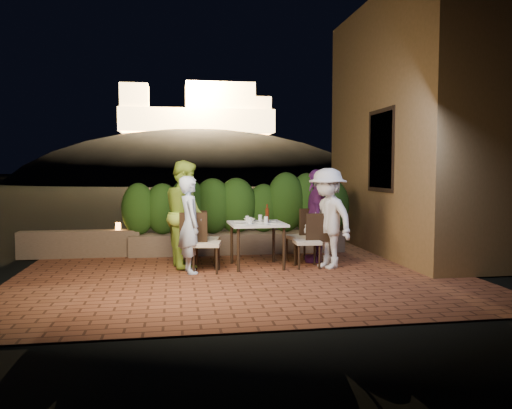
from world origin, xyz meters
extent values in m
plane|color=black|center=(0.00, 0.00, -0.02)|extent=(400.00, 400.00, 0.00)
cube|color=brown|center=(0.00, 0.50, -0.07)|extent=(7.00, 6.00, 0.15)
cube|color=olive|center=(3.60, 2.00, 2.50)|extent=(1.60, 5.00, 5.00)
cube|color=black|center=(2.82, 1.50, 2.00)|extent=(0.08, 1.00, 1.40)
cube|color=black|center=(2.81, 1.50, 2.00)|extent=(0.06, 1.15, 1.55)
cube|color=brown|center=(0.20, 2.30, 0.20)|extent=(4.20, 0.55, 0.40)
cube|color=brown|center=(-2.80, 2.30, 0.25)|extent=(2.20, 0.30, 0.50)
ellipsoid|color=black|center=(2.00, 60.00, -4.00)|extent=(52.00, 40.00, 22.00)
cylinder|color=white|center=(0.03, 0.62, 0.76)|extent=(0.22, 0.22, 0.01)
cylinder|color=white|center=(0.07, 1.10, 0.76)|extent=(0.22, 0.22, 0.01)
cylinder|color=white|center=(0.61, 0.65, 0.76)|extent=(0.20, 0.20, 0.01)
cylinder|color=white|center=(0.61, 1.05, 0.76)|extent=(0.20, 0.20, 0.01)
cylinder|color=white|center=(0.36, 0.86, 0.76)|extent=(0.24, 0.24, 0.01)
cylinder|color=white|center=(0.38, 0.51, 0.76)|extent=(0.20, 0.20, 0.01)
cylinder|color=silver|center=(0.18, 0.66, 0.81)|extent=(0.07, 0.07, 0.11)
cylinder|color=silver|center=(0.19, 1.03, 0.80)|extent=(0.06, 0.06, 0.10)
cylinder|color=silver|center=(0.46, 0.73, 0.81)|extent=(0.07, 0.07, 0.12)
cylinder|color=silver|center=(0.41, 1.02, 0.81)|extent=(0.07, 0.07, 0.12)
imported|color=white|center=(0.24, 1.12, 0.77)|extent=(0.20, 0.20, 0.05)
imported|color=silver|center=(-0.80, 0.55, 0.77)|extent=(0.46, 0.61, 1.54)
imported|color=#9DC43D|center=(-0.85, 1.08, 0.90)|extent=(0.82, 0.98, 1.80)
imported|color=silver|center=(1.48, 0.58, 0.83)|extent=(1.01, 1.24, 1.67)
imported|color=#5C2165|center=(1.45, 1.17, 0.82)|extent=(0.63, 1.04, 1.65)
cylinder|color=orange|center=(-2.10, 2.30, 0.57)|extent=(0.10, 0.10, 0.14)
camera|label=1|loc=(-1.03, -7.38, 1.64)|focal=35.00mm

